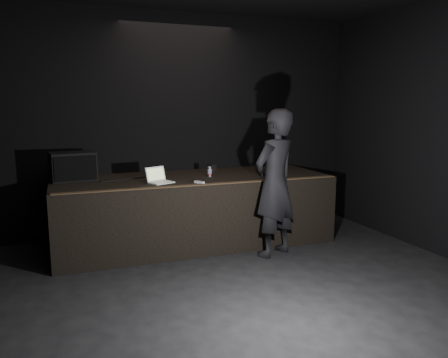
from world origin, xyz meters
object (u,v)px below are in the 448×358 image
(stage_riser, at_px, (193,209))
(laptop, at_px, (159,179))
(beer_can, at_px, (210,172))
(person, at_px, (275,183))
(stage_monitor, at_px, (73,166))

(stage_riser, height_order, laptop, laptop)
(stage_riser, distance_m, beer_can, 0.63)
(laptop, height_order, person, person)
(beer_can, bearing_deg, person, -53.18)
(stage_riser, distance_m, person, 1.38)
(person, bearing_deg, beer_can, -78.08)
(stage_monitor, relative_size, beer_can, 4.23)
(laptop, bearing_deg, beer_can, -7.84)
(beer_can, distance_m, person, 1.07)
(person, bearing_deg, laptop, -47.79)
(beer_can, xyz_separation_m, person, (0.64, -0.85, -0.08))
(stage_riser, relative_size, beer_can, 26.08)
(laptop, bearing_deg, person, -47.18)
(stage_monitor, distance_m, person, 2.82)
(stage_riser, height_order, stage_monitor, stage_monitor)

